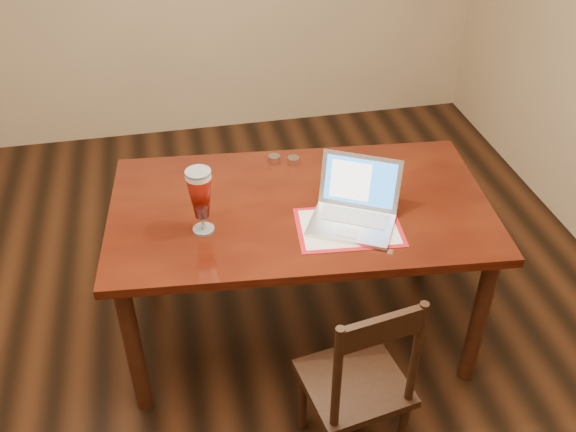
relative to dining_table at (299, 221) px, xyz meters
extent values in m
plane|color=black|center=(-0.34, -0.16, -0.73)|extent=(5.00, 5.00, 0.00)
cube|color=#491709|center=(0.01, 0.01, 0.07)|extent=(1.84, 1.15, 0.04)
cylinder|color=#381B0E|center=(-0.82, -0.32, -0.34)|extent=(0.08, 0.08, 0.78)
cylinder|color=#381B0E|center=(0.75, -0.47, -0.34)|extent=(0.08, 0.08, 0.78)
cylinder|color=#381B0E|center=(-0.74, 0.49, -0.34)|extent=(0.08, 0.08, 0.78)
cylinder|color=#381B0E|center=(0.83, 0.34, -0.34)|extent=(0.08, 0.08, 0.78)
cube|color=#B21017|center=(0.18, -0.21, 0.09)|extent=(0.49, 0.37, 0.00)
cube|color=white|center=(0.18, -0.21, 0.09)|extent=(0.44, 0.32, 0.00)
cube|color=silver|center=(0.19, -0.21, 0.10)|extent=(0.44, 0.39, 0.02)
cube|color=#B6B6BA|center=(0.21, -0.16, 0.11)|extent=(0.31, 0.24, 0.00)
cube|color=silver|center=(0.16, -0.27, 0.11)|extent=(0.11, 0.10, 0.00)
cube|color=silver|center=(0.26, -0.07, 0.23)|extent=(0.35, 0.23, 0.24)
cube|color=blue|center=(0.26, -0.07, 0.23)|extent=(0.31, 0.20, 0.20)
cube|color=white|center=(0.22, -0.05, 0.23)|extent=(0.18, 0.13, 0.17)
cylinder|color=silver|center=(-0.45, -0.10, 0.09)|extent=(0.09, 0.09, 0.01)
cylinder|color=silver|center=(-0.45, -0.10, 0.13)|extent=(0.02, 0.02, 0.07)
cylinder|color=beige|center=(-0.45, -0.10, 0.37)|extent=(0.11, 0.11, 0.02)
cylinder|color=silver|center=(-0.45, -0.10, 0.39)|extent=(0.11, 0.11, 0.01)
cylinder|color=silver|center=(-0.04, 0.39, 0.11)|extent=(0.06, 0.06, 0.04)
cylinder|color=silver|center=(0.05, 0.36, 0.11)|extent=(0.06, 0.06, 0.04)
cube|color=black|center=(0.08, -0.72, -0.32)|extent=(0.46, 0.45, 0.04)
cylinder|color=black|center=(0.26, -0.85, -0.54)|extent=(0.04, 0.04, 0.40)
cylinder|color=black|center=(-0.11, -0.60, -0.54)|extent=(0.04, 0.04, 0.40)
cylinder|color=black|center=(0.21, -0.54, -0.54)|extent=(0.04, 0.04, 0.40)
cylinder|color=black|center=(-0.06, -0.90, -0.04)|extent=(0.03, 0.03, 0.52)
cylinder|color=black|center=(0.26, -0.85, -0.04)|extent=(0.03, 0.03, 0.52)
cube|color=black|center=(0.10, -0.88, 0.15)|extent=(0.33, 0.08, 0.12)
camera|label=1|loc=(-0.54, -2.34, 1.82)|focal=40.00mm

